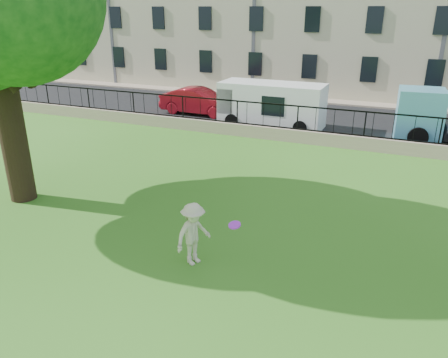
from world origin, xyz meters
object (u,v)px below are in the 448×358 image
at_px(white_van, 272,105).
at_px(red_sedan, 199,101).
at_px(man, 193,234).
at_px(frisbee, 235,225).

bearing_deg(white_van, red_sedan, 168.90).
height_order(man, white_van, white_van).
xyz_separation_m(man, white_van, (-2.32, 13.66, 0.34)).
distance_m(frisbee, red_sedan, 17.36).
height_order(red_sedan, white_van, white_van).
relative_size(frisbee, red_sedan, 0.06).
xyz_separation_m(man, frisbee, (1.28, -0.54, 0.76)).
distance_m(man, red_sedan, 16.28).
distance_m(frisbee, white_van, 14.65).
bearing_deg(man, frisbee, -91.19).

